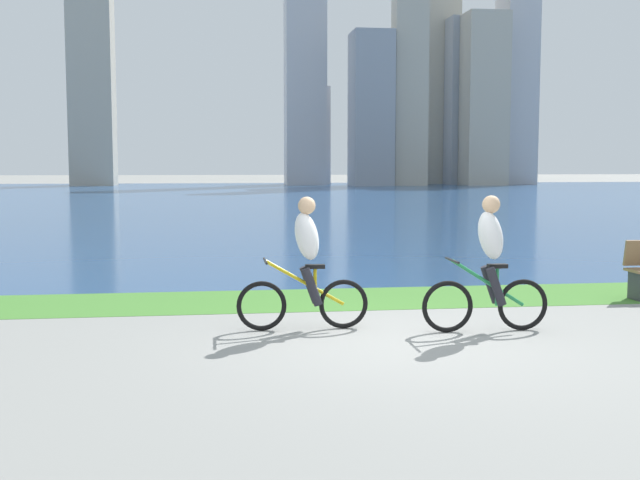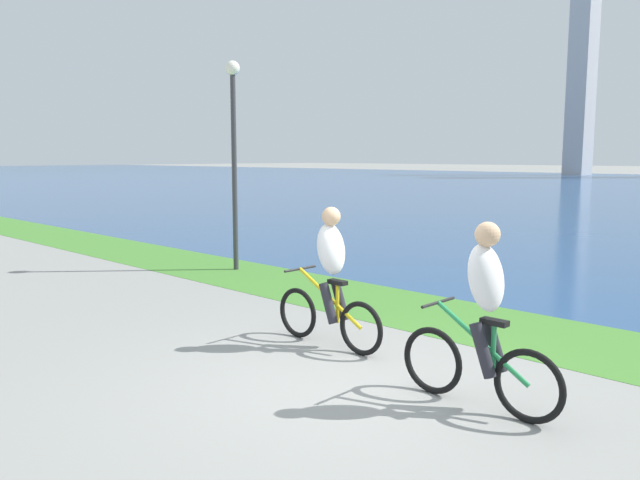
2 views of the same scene
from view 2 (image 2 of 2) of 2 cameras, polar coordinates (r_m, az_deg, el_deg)
ground_plane at (r=6.32m, az=2.64°, el=-13.09°), size 300.00×300.00×0.00m
grass_strip_bayside at (r=8.66m, az=15.80°, el=-7.60°), size 120.00×2.02×0.01m
cyclist_lead at (r=7.31m, az=0.93°, el=-3.44°), size 1.65×0.52×1.66m
cyclist_trailing at (r=5.71m, az=14.67°, el=-6.82°), size 1.61×0.52×1.68m
lamppost_tall at (r=12.37m, az=-7.88°, el=9.44°), size 0.28×0.28×4.05m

